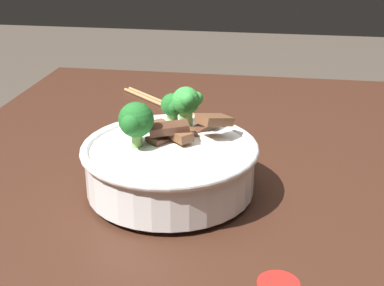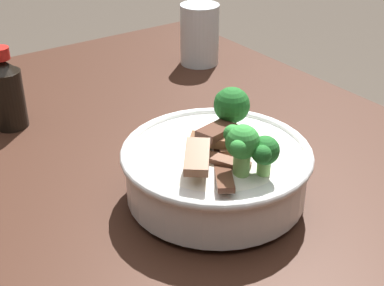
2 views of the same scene
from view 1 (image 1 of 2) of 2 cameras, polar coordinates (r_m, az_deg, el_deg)
name	(u,v)px [view 1 (image 1 of 2)]	position (r m, az deg, el deg)	size (l,w,h in m)	color
dining_table	(161,263)	(0.78, -3.32, -12.46)	(1.25, 0.78, 0.80)	#381E14
rice_bowl	(170,160)	(0.73, -2.34, -1.77)	(0.24, 0.24, 0.14)	white
chopsticks_pair	(158,102)	(1.09, -3.58, 4.34)	(0.16, 0.18, 0.01)	#9E7A4C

